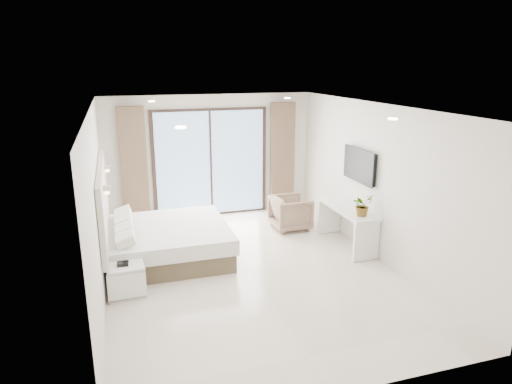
% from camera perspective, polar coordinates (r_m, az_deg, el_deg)
% --- Properties ---
extents(ground, '(6.20, 6.20, 0.00)m').
position_cam_1_polar(ground, '(7.72, -0.72, -9.83)').
color(ground, beige).
rests_on(ground, ground).
extents(room_shell, '(4.62, 6.22, 2.72)m').
position_cam_1_polar(room_shell, '(7.93, -3.91, 2.97)').
color(room_shell, silver).
rests_on(room_shell, ground).
extents(bed, '(2.10, 2.00, 0.73)m').
position_cam_1_polar(bed, '(8.23, -11.12, -6.11)').
color(bed, brown).
rests_on(bed, ground).
extents(nightstand, '(0.54, 0.45, 0.48)m').
position_cam_1_polar(nightstand, '(7.14, -15.88, -10.55)').
color(nightstand, white).
rests_on(nightstand, ground).
extents(phone, '(0.16, 0.13, 0.05)m').
position_cam_1_polar(phone, '(7.03, -16.33, -8.60)').
color(phone, black).
rests_on(phone, nightstand).
extents(console_desk, '(0.50, 1.60, 0.77)m').
position_cam_1_polar(console_desk, '(8.69, 11.29, -3.14)').
color(console_desk, white).
rests_on(console_desk, ground).
extents(plant, '(0.44, 0.47, 0.30)m').
position_cam_1_polar(plant, '(8.15, 13.16, -1.87)').
color(plant, '#33662D').
rests_on(plant, console_desk).
extents(armchair, '(0.70, 0.75, 0.76)m').
position_cam_1_polar(armchair, '(9.49, 4.36, -2.41)').
color(armchair, '#9A8065').
rests_on(armchair, ground).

